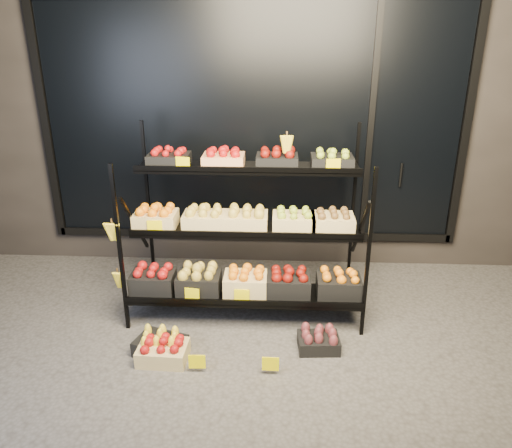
{
  "coord_description": "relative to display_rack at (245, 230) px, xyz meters",
  "views": [
    {
      "loc": [
        0.29,
        -3.53,
        2.5
      ],
      "look_at": [
        0.09,
        0.55,
        0.87
      ],
      "focal_mm": 35.0,
      "sensor_mm": 36.0,
      "label": 1
    }
  ],
  "objects": [
    {
      "name": "ground",
      "position": [
        0.01,
        -0.6,
        -0.79
      ],
      "size": [
        24.0,
        24.0,
        0.0
      ],
      "primitive_type": "plane",
      "color": "#514F4C",
      "rests_on": "ground"
    },
    {
      "name": "display_rack",
      "position": [
        0.0,
        0.0,
        0.0
      ],
      "size": [
        2.18,
        1.02,
        1.71
      ],
      "color": "black",
      "rests_on": "ground"
    },
    {
      "name": "tag_floor_a",
      "position": [
        -0.31,
        -1.0,
        -0.73
      ],
      "size": [
        0.13,
        0.01,
        0.12
      ],
      "primitive_type": "cube",
      "color": "#E8D500",
      "rests_on": "ground"
    },
    {
      "name": "building",
      "position": [
        0.01,
        1.99,
        0.96
      ],
      "size": [
        6.0,
        2.08,
        3.5
      ],
      "color": "#2D2826",
      "rests_on": "ground"
    },
    {
      "name": "floor_crate_midleft",
      "position": [
        -0.64,
        -0.77,
        -0.7
      ],
      "size": [
        0.45,
        0.39,
        0.2
      ],
      "rotation": [
        0.0,
        0.0,
        -0.31
      ],
      "color": "black",
      "rests_on": "ground"
    },
    {
      "name": "floor_crate_right",
      "position": [
        0.65,
        -0.65,
        -0.7
      ],
      "size": [
        0.35,
        0.27,
        0.18
      ],
      "rotation": [
        0.0,
        0.0,
        0.07
      ],
      "color": "black",
      "rests_on": "ground"
    },
    {
      "name": "floor_crate_left",
      "position": [
        -0.6,
        -0.86,
        -0.69
      ],
      "size": [
        0.4,
        0.3,
        0.2
      ],
      "rotation": [
        0.0,
        0.0,
        -0.04
      ],
      "color": "#CEB877",
      "rests_on": "ground"
    },
    {
      "name": "tag_floor_b",
      "position": [
        0.26,
        -1.0,
        -0.73
      ],
      "size": [
        0.13,
        0.01,
        0.12
      ],
      "primitive_type": "cube",
      "color": "#E8D500",
      "rests_on": "ground"
    }
  ]
}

